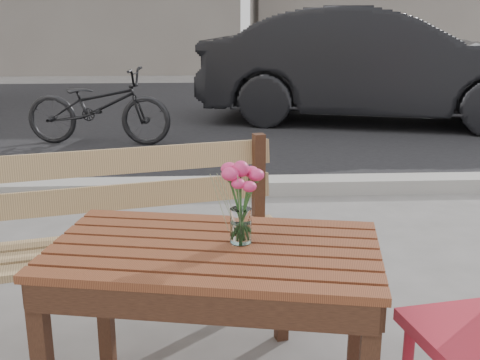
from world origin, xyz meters
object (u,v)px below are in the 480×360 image
at_px(bicycle, 98,106).
at_px(main_table, 214,277).
at_px(parked_car, 378,65).
at_px(main_vase, 241,193).

bearing_deg(bicycle, main_table, -157.96).
distance_m(main_table, parked_car, 6.52).
bearing_deg(parked_car, main_vase, 175.17).
distance_m(main_vase, parked_car, 6.46).
bearing_deg(main_table, bicycle, 115.05).
xyz_separation_m(main_vase, parked_car, (2.17, 6.08, -0.11)).
relative_size(parked_car, bicycle, 2.83).
bearing_deg(main_vase, parked_car, 70.33).
bearing_deg(main_vase, main_table, -163.72).
bearing_deg(parked_car, main_table, 174.47).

